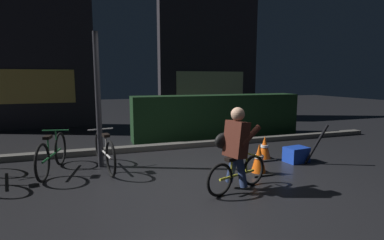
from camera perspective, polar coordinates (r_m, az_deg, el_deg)
name	(u,v)px	position (r m, az deg, el deg)	size (l,w,h in m)	color
ground_plane	(192,179)	(4.91, 0.00, -11.52)	(40.00, 40.00, 0.00)	black
sidewalk_curb	(163,147)	(6.93, -5.79, -5.19)	(12.00, 0.24, 0.12)	#56544F
hedge_row	(218,116)	(8.23, 5.06, 0.74)	(4.80, 0.70, 1.20)	black
storefront_left	(22,56)	(11.12, -30.31, 10.86)	(4.43, 0.54, 4.82)	#262328
storefront_right	(209,58)	(12.49, 3.28, 12.01)	(4.25, 0.54, 5.04)	#262328
street_post	(98,101)	(5.60, -17.92, 3.55)	(0.10, 0.10, 2.48)	#2D2D33
parked_bike_left_mid	(52,154)	(5.69, -25.73, -6.09)	(0.46, 1.56, 0.73)	black
parked_bike_center_left	(105,152)	(5.56, -16.77, -5.99)	(0.46, 1.54, 0.72)	black
traffic_cone_near	(259,159)	(5.23, 12.97, -7.55)	(0.36, 0.36, 0.53)	black
traffic_cone_far	(265,148)	(6.16, 14.03, -5.40)	(0.36, 0.36, 0.49)	black
blue_crate	(296,155)	(6.19, 19.76, -6.39)	(0.44, 0.32, 0.30)	#193DB7
cyclist	(235,149)	(4.30, 8.50, -5.69)	(1.14, 0.50, 1.25)	black
closed_umbrella	(317,144)	(6.11, 23.22, -4.39)	(0.05, 0.05, 0.85)	black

